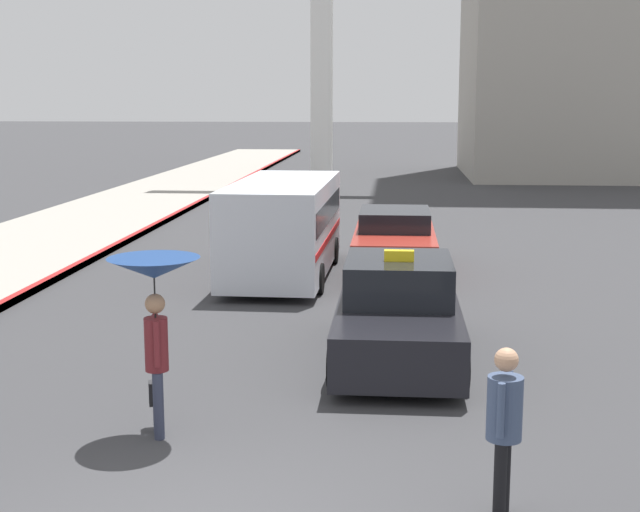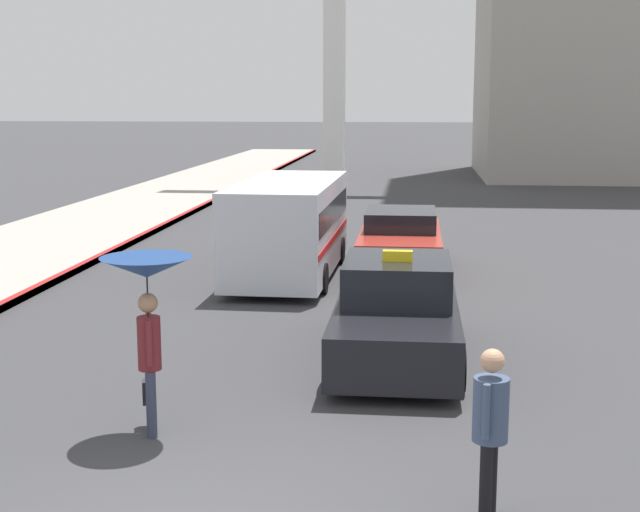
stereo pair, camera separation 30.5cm
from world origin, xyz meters
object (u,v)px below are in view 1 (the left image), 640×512
Objects in this scene: pedestrian_with_umbrella at (155,291)px; pedestrian_man at (504,418)px; sedan_red at (394,242)px; ambulance_van at (284,223)px; taxi at (398,315)px.

pedestrian_with_umbrella is 1.29× the size of pedestrian_man.
sedan_red is 2.81× the size of pedestrian_man.
pedestrian_with_umbrella is at bearing 89.46° from ambulance_van.
pedestrian_with_umbrella is (-2.71, -10.46, 1.08)m from sedan_red.
pedestrian_with_umbrella is at bearing 75.48° from sedan_red.
ambulance_van is at bearing -146.46° from pedestrian_man.
ambulance_van is (-2.44, -0.88, 0.53)m from sedan_red.
taxi is at bearing -56.82° from pedestrian_with_umbrella.
taxi is at bearing 113.07° from ambulance_van.
taxi reaches higher than pedestrian_man.
pedestrian_with_umbrella reaches higher than sedan_red.
pedestrian_man is at bearing 108.17° from ambulance_van.
sedan_red is 10.86m from pedestrian_with_umbrella.
sedan_red is at bearing -158.66° from pedestrian_man.
pedestrian_man is (3.75, -1.74, -0.76)m from pedestrian_with_umbrella.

